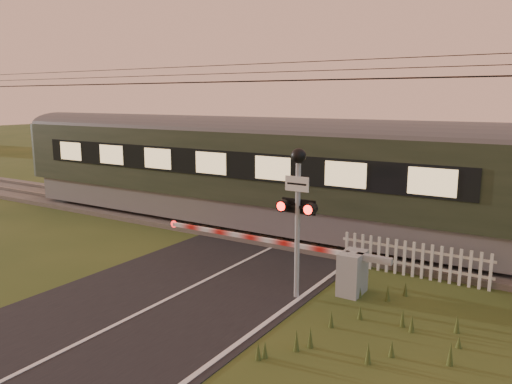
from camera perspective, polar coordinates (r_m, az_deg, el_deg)
The scene contains 7 objects.
ground at distance 12.98m, azimuth -9.31°, elevation -11.69°, with size 160.00×160.00×0.00m, color #2F4219.
road at distance 12.80m, azimuth -9.96°, elevation -11.98°, with size 6.00×140.00×0.03m.
track_bed at distance 18.06m, azimuth 4.44°, elevation -4.90°, with size 140.00×3.40×0.39m.
overhead_wires at distance 17.42m, azimuth 4.72°, elevation 13.34°, with size 120.00×0.62×0.62m.
boom_gate at distance 13.13m, azimuth 9.56°, elevation -8.54°, with size 7.04×0.85×1.13m.
crossing_signal at distance 12.05m, azimuth 4.80°, elevation -0.52°, with size 0.95×0.37×3.74m.
picket_fence at distance 14.62m, azimuth 17.54°, elevation -7.34°, with size 4.18×0.08×1.01m.
Camera 1 is at (8.02, -8.94, 4.91)m, focal length 35.00 mm.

